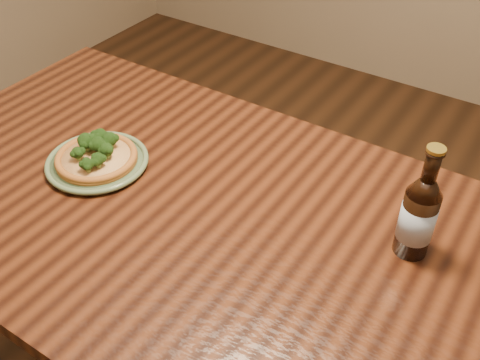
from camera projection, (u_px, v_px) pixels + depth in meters
The scene contains 4 objects.
table at pixel (198, 237), 1.32m from camera, with size 1.60×0.90×0.75m.
plate at pixel (97, 162), 1.38m from camera, with size 0.25×0.25×0.02m.
pizza at pixel (96, 156), 1.37m from camera, with size 0.20×0.20×0.07m.
beer_bottle at pixel (418, 215), 1.11m from camera, with size 0.07×0.07×0.26m.
Camera 1 is at (0.60, -0.63, 1.60)m, focal length 42.00 mm.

